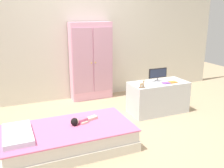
# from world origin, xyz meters

# --- Properties ---
(ground_plane) EXTENTS (10.00, 10.00, 0.02)m
(ground_plane) POSITION_xyz_m (0.00, 0.00, -0.01)
(ground_plane) COLOR tan
(back_wall) EXTENTS (6.40, 0.05, 2.70)m
(back_wall) POSITION_xyz_m (0.00, 1.57, 1.35)
(back_wall) COLOR silver
(back_wall) RESTS_ON ground_plane
(bed) EXTENTS (1.58, 0.83, 0.29)m
(bed) POSITION_xyz_m (-0.62, -0.33, 0.14)
(bed) COLOR silver
(bed) RESTS_ON ground_plane
(pillow) EXTENTS (0.32, 0.59, 0.06)m
(pillow) POSITION_xyz_m (-1.22, -0.33, 0.32)
(pillow) COLOR silver
(pillow) RESTS_ON bed
(doll) EXTENTS (0.38, 0.19, 0.10)m
(doll) POSITION_xyz_m (-0.47, -0.27, 0.33)
(doll) COLOR #D6668E
(doll) RESTS_ON bed
(wardrobe) EXTENTS (0.80, 0.29, 1.48)m
(wardrobe) POSITION_xyz_m (0.26, 1.40, 0.74)
(wardrobe) COLOR #EFADCC
(wardrobe) RESTS_ON ground_plane
(tv_stand) EXTENTS (0.98, 0.47, 0.53)m
(tv_stand) POSITION_xyz_m (1.06, 0.28, 0.26)
(tv_stand) COLOR silver
(tv_stand) RESTS_ON ground_plane
(tv_monitor) EXTENTS (0.34, 0.10, 0.22)m
(tv_monitor) POSITION_xyz_m (1.09, 0.36, 0.66)
(tv_monitor) COLOR #99999E
(tv_monitor) RESTS_ON tv_stand
(rocking_horse_toy) EXTENTS (0.10, 0.04, 0.12)m
(rocking_horse_toy) POSITION_xyz_m (0.66, 0.12, 0.58)
(rocking_horse_toy) COLOR #8E6642
(rocking_horse_toy) RESTS_ON tv_stand
(book_purple) EXTENTS (0.12, 0.09, 0.02)m
(book_purple) POSITION_xyz_m (1.13, 0.17, 0.53)
(book_purple) COLOR #8E51B2
(book_purple) RESTS_ON tv_stand
(book_orange) EXTENTS (0.13, 0.10, 0.02)m
(book_orange) POSITION_xyz_m (1.26, 0.17, 0.53)
(book_orange) COLOR orange
(book_orange) RESTS_ON tv_stand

